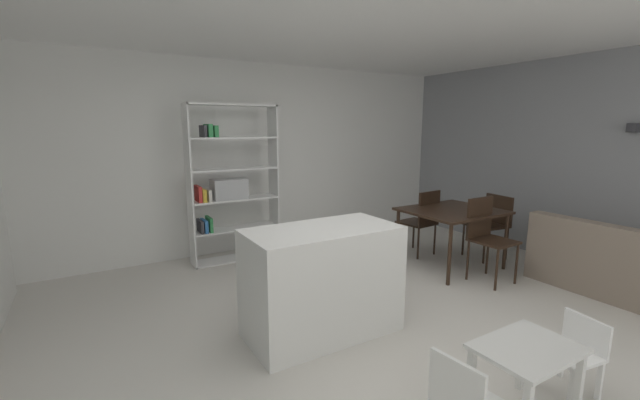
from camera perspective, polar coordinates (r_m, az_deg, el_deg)
name	(u,v)px	position (r m, az deg, el deg)	size (l,w,h in m)	color
ground_plane	(363,329)	(3.71, 6.25, -17.89)	(9.48, 9.48, 0.00)	beige
ceiling_slab	(370,4)	(3.39, 7.24, 26.11)	(6.89, 5.70, 0.06)	white
back_partition	(246,158)	(5.78, -10.60, 5.97)	(6.89, 0.06, 2.65)	white
right_partition_gray	(584,162)	(6.01, 33.66, 4.57)	(0.06, 5.70, 2.65)	gray
kitchen_island	(322,281)	(3.44, 0.33, -11.57)	(1.28, 0.67, 0.93)	white
open_bookshelf	(229,185)	(5.30, -12.93, 2.10)	(1.16, 0.31, 2.04)	white
child_table	(526,360)	(2.82, 27.55, -19.69)	(0.60, 0.44, 0.48)	silver
child_chair_right	(574,350)	(3.29, 32.74, -17.71)	(0.36, 0.36, 0.51)	white
dining_table	(452,215)	(5.24, 18.44, -2.04)	(1.12, 0.98, 0.74)	black
dining_chair_far	(422,218)	(5.61, 14.51, -2.47)	(0.45, 0.48, 0.91)	black
dining_chair_window_side	(491,220)	(5.86, 23.42, -2.66)	(0.51, 0.50, 0.85)	black
dining_chair_near	(486,232)	(4.96, 22.80, -4.22)	(0.43, 0.44, 0.96)	black
wall_sconce_back	(633,128)	(5.71, 38.37, 8.14)	(0.10, 0.10, 0.10)	#333338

